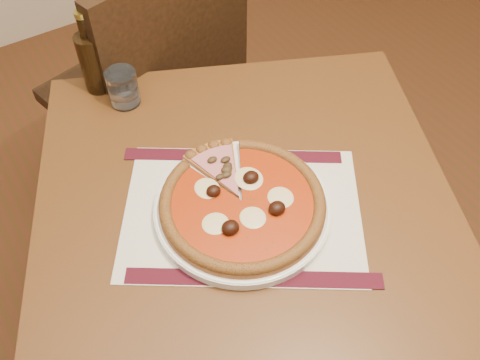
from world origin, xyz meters
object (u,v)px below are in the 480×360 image
at_px(pizza, 242,202).
at_px(water_glass, 123,88).
at_px(table, 245,226).
at_px(chair_far, 157,86).
at_px(plate, 242,209).
at_px(bottle, 93,60).

distance_m(pizza, water_glass, 0.40).
relative_size(table, chair_far, 1.09).
bearing_deg(plate, bottle, 100.37).
xyz_separation_m(table, bottle, (-0.11, 0.45, 0.18)).
height_order(chair_far, water_glass, chair_far).
bearing_deg(chair_far, table, 68.10).
distance_m(plate, water_glass, 0.40).
height_order(table, water_glass, water_glass).
height_order(plate, water_glass, water_glass).
distance_m(table, pizza, 0.14).
bearing_deg(water_glass, bottle, 111.26).
height_order(pizza, bottle, bottle).
height_order(table, chair_far, chair_far).
height_order(table, bottle, bottle).
xyz_separation_m(table, water_glass, (-0.08, 0.37, 0.14)).
height_order(chair_far, plate, chair_far).
bearing_deg(plate, water_glass, 98.14).
relative_size(table, bottle, 5.32).
bearing_deg(bottle, plate, -79.63).
xyz_separation_m(water_glass, bottle, (-0.03, 0.08, 0.04)).
bearing_deg(table, water_glass, 102.48).
height_order(plate, pizza, pizza).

